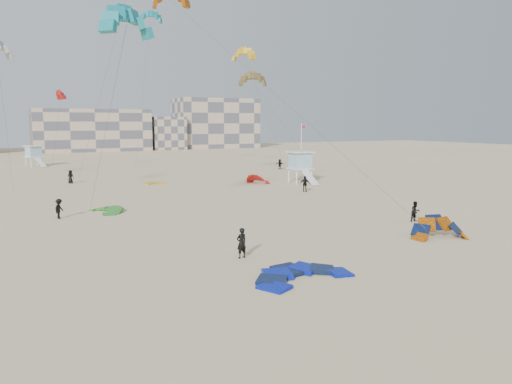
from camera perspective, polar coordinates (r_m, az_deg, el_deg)
name	(u,v)px	position (r m, az deg, el deg)	size (l,w,h in m)	color
ground	(275,274)	(27.03, 2.18, -9.30)	(320.00, 320.00, 0.00)	beige
kite_ground_blue	(301,278)	(26.35, 5.18, -9.79)	(4.99, 5.21, 0.63)	#0025B8
kite_ground_orange	(439,238)	(37.27, 20.19, -4.99)	(3.98, 3.25, 2.40)	#D26000
kite_ground_green	(106,212)	(47.26, -16.78, -2.20)	(3.78, 3.97, 0.77)	#34981E
kite_ground_red_far	(258,183)	(66.88, 0.21, 1.00)	(3.37, 2.93, 1.96)	red
kite_ground_yellow	(155,184)	(67.70, -11.42, 0.93)	(2.77, 2.91, 0.39)	yellow
kitesurfer_main	(242,243)	(29.79, -1.67, -5.85)	(0.67, 0.44, 1.84)	black
kitesurfer_b	(415,212)	(42.72, 17.75, -2.14)	(0.81, 0.63, 1.67)	black
kitesurfer_c	(59,209)	(45.14, -21.58, -1.79)	(1.09, 0.63, 1.69)	black
kitesurfer_d	(305,184)	(58.63, 5.63, 0.92)	(1.11, 0.46, 1.89)	black
kitesurfer_e	(71,177)	(71.23, -20.44, 1.65)	(0.87, 0.57, 1.79)	black
kitesurfer_f	(280,164)	(87.67, 2.72, 3.20)	(1.66, 0.53, 1.79)	black
kite_fly_teal_a	(127,24)	(40.87, -14.54, 18.06)	(5.80, 6.27, 16.05)	teal
kite_fly_orange	(170,0)	(60.37, -9.75, 20.80)	(10.13, 34.75, 22.03)	#D26000
kite_fly_olive	(253,80)	(66.06, -0.40, 12.63)	(7.09, 11.46, 13.82)	brown
kite_fly_yellow	(244,55)	(82.60, -1.44, 15.34)	(9.83, 5.48, 19.27)	yellow
kite_fly_teal_b	(150,18)	(84.22, -11.98, 18.87)	(5.99, 5.48, 24.34)	teal
kite_fly_red	(61,96)	(87.13, -21.42, 10.21)	(4.11, 8.67, 12.62)	red
lifeguard_tower_near	(300,167)	(67.70, 5.08, 2.84)	(3.13, 5.84, 4.23)	white
lifeguard_tower_far	(34,156)	(102.20, -24.06, 3.77)	(3.61, 5.80, 3.90)	white
flagpole	(301,151)	(69.87, 5.20, 4.71)	(0.65, 0.10, 7.99)	white
condo_mid	(91,130)	(154.29, -18.34, 6.71)	(32.00, 16.00, 12.00)	tan
condo_east	(216,123)	(166.77, -4.63, 7.82)	(26.00, 14.00, 16.00)	tan
condo_fill_right	(166,133)	(157.08, -10.21, 6.63)	(10.00, 10.00, 10.00)	tan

